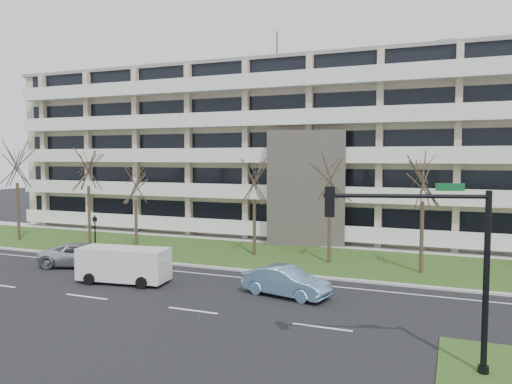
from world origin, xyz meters
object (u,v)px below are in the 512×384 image
at_px(white_van, 125,262).
at_px(pedestrian_signal, 95,230).
at_px(blue_sedan, 286,282).
at_px(traffic_signal, 430,251).
at_px(silver_pickup, 84,255).

relative_size(white_van, pedestrian_signal, 1.84).
bearing_deg(blue_sedan, traffic_signal, -120.75).
distance_m(blue_sedan, white_van, 9.16).
height_order(blue_sedan, white_van, white_van).
bearing_deg(silver_pickup, white_van, -133.08).
bearing_deg(silver_pickup, traffic_signal, -128.31).
xyz_separation_m(white_van, pedestrian_signal, (-6.85, 5.82, 0.63)).
relative_size(blue_sedan, traffic_signal, 0.73).
xyz_separation_m(silver_pickup, pedestrian_signal, (-1.86, 3.34, 1.05)).
xyz_separation_m(white_van, traffic_signal, (16.16, -5.92, 2.81)).
bearing_deg(traffic_signal, silver_pickup, 142.70).
bearing_deg(blue_sedan, silver_pickup, 95.90).
relative_size(silver_pickup, blue_sedan, 1.19).
bearing_deg(traffic_signal, blue_sedan, 120.83).
height_order(silver_pickup, pedestrian_signal, pedestrian_signal).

